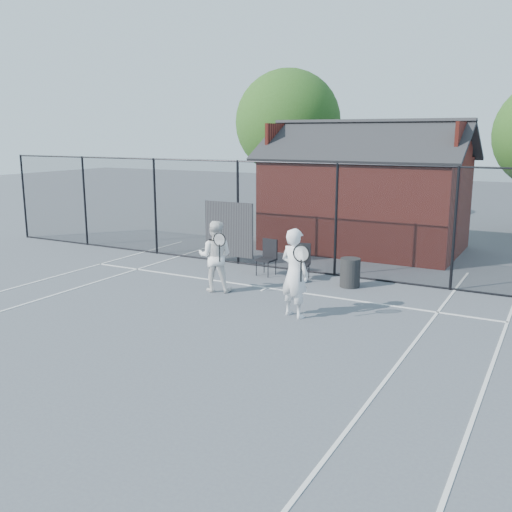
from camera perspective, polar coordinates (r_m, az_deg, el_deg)
The scene contains 10 objects.
ground at distance 11.63m, azimuth -5.82°, elevation -6.64°, with size 80.00×80.00×0.00m, color #4B4F56.
court_lines at distance 10.63m, azimuth -9.90°, elevation -8.55°, with size 11.02×18.00×0.01m.
fence at distance 15.68m, azimuth 3.53°, elevation 3.74°, with size 22.04×3.00×3.00m.
clubhouse at distance 19.07m, azimuth 10.91°, elevation 5.52°, with size 6.50×4.36×4.19m.
tree_left at distance 25.00m, azimuth 3.22°, elevation 13.16°, with size 4.48×4.48×6.44m.
player_front at distance 11.73m, azimuth 3.88°, elevation -1.69°, with size 0.88×0.70×1.86m.
player_back at distance 13.67m, azimuth -4.09°, elevation -0.02°, with size 1.01×0.89×1.71m.
chair_left at distance 15.25m, azimuth 1.02°, elevation -0.21°, with size 0.45×0.47×0.94m, color black.
chair_right at distance 14.76m, azimuth 4.49°, elevation -0.68°, with size 0.45×0.46×0.93m, color black.
waste_bin at distance 14.31m, azimuth 9.39°, elevation -1.65°, with size 0.49×0.49×0.72m, color black.
Camera 1 is at (6.29, -9.04, 3.72)m, focal length 40.00 mm.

